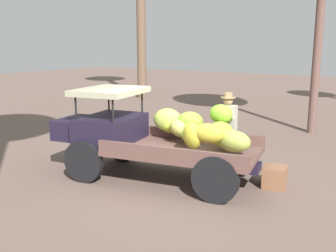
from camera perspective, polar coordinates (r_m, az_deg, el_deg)
The scene contains 4 objects.
ground_plane at distance 8.38m, azimuth 1.44°, elevation -7.66°, with size 60.00×60.00×0.00m, color brown.
truck at distance 8.25m, azimuth -2.63°, elevation -1.32°, with size 4.63×2.38×1.88m.
farmer at distance 9.00m, azimuth 8.67°, elevation 0.15°, with size 0.53×0.47×1.74m.
wooden_crate at distance 8.11m, azimuth 15.40°, elevation -7.21°, with size 0.50×0.44×0.42m, color #8B5C3F.
Camera 1 is at (-4.11, 6.74, 2.81)m, focal length 41.55 mm.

